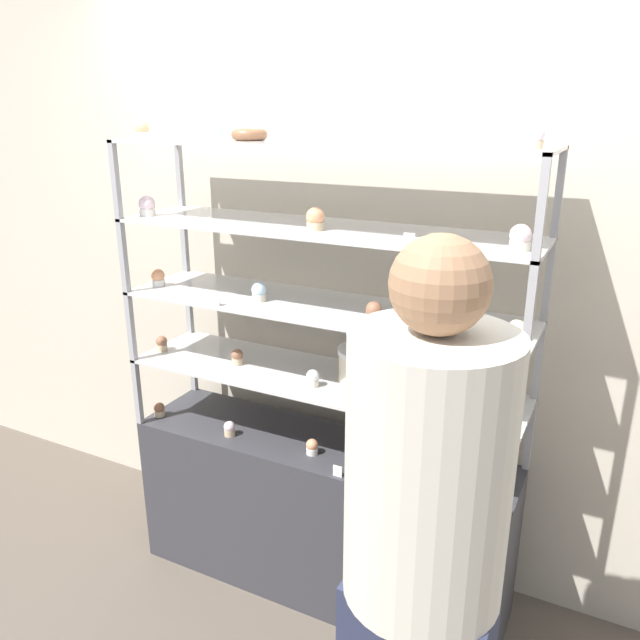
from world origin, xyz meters
The scene contains 37 objects.
ground_plane centered at (0.00, 0.00, 0.00)m, with size 20.00×20.00×0.00m, color brown.
back_wall centered at (0.00, 0.35, 1.30)m, with size 8.00×0.05×2.60m.
display_base centered at (0.00, 0.00, 0.34)m, with size 1.58×0.41×0.69m.
display_riser_lower centered at (0.00, 0.00, 0.97)m, with size 1.58×0.41×0.30m.
display_riser_middle centered at (0.00, 0.00, 1.26)m, with size 1.58×0.41×0.30m.
display_riser_upper centered at (0.00, 0.00, 1.56)m, with size 1.58×0.41×0.30m.
display_riser_top centered at (0.00, 0.00, 1.86)m, with size 1.58×0.41×0.30m.
layer_cake_centerpiece centered at (0.17, 0.05, 1.05)m, with size 0.21×0.21×0.13m.
sheet_cake_frosted centered at (0.45, -0.05, 0.72)m, with size 0.24×0.18×0.07m.
cupcake_0 centered at (-0.75, -0.10, 0.72)m, with size 0.05×0.05×0.06m.
cupcake_1 centered at (-0.37, -0.11, 0.72)m, with size 0.05×0.05×0.06m.
cupcake_2 centered at (0.01, -0.08, 0.72)m, with size 0.05×0.05×0.06m.
cupcake_3 centered at (0.73, -0.10, 0.72)m, with size 0.05×0.05×0.06m.
price_tag_0 centered at (0.17, -0.18, 0.71)m, with size 0.04×0.00×0.04m.
cupcake_4 centered at (-0.74, -0.06, 1.02)m, with size 0.05×0.05×0.07m.
cupcake_5 centered at (-0.36, -0.04, 1.02)m, with size 0.05×0.05×0.07m.
cupcake_6 centered at (0.01, -0.09, 1.02)m, with size 0.05×0.05×0.07m.
cupcake_7 centered at (0.37, -0.06, 1.02)m, with size 0.05×0.05×0.07m.
cupcake_8 centered at (0.73, -0.04, 1.02)m, with size 0.05×0.05×0.07m.
price_tag_1 centered at (0.52, -0.18, 1.01)m, with size 0.04×0.00×0.04m.
cupcake_9 centered at (-0.73, -0.06, 1.32)m, with size 0.06×0.06×0.07m.
cupcake_10 centered at (-0.23, -0.06, 1.32)m, with size 0.06×0.06×0.07m.
cupcake_11 centered at (0.25, -0.09, 1.32)m, with size 0.06×0.06×0.07m.
cupcake_12 centered at (0.73, -0.06, 1.32)m, with size 0.06×0.06×0.07m.
price_tag_2 centered at (-0.35, -0.18, 1.30)m, with size 0.04×0.00×0.04m.
cupcake_13 centered at (-0.73, -0.09, 1.62)m, with size 0.07×0.07×0.08m.
cupcake_14 centered at (0.01, -0.06, 1.62)m, with size 0.07×0.07×0.08m.
cupcake_15 centered at (0.71, -0.08, 1.62)m, with size 0.07×0.07×0.08m.
price_tag_3 centered at (0.40, -0.18, 1.60)m, with size 0.04×0.00×0.04m.
cupcake_16 centered at (-0.75, -0.06, 1.91)m, with size 0.05×0.05×0.06m.
cupcake_17 centered at (-0.37, -0.09, 1.91)m, with size 0.05×0.05×0.06m.
cupcake_18 centered at (-0.01, -0.09, 1.91)m, with size 0.05×0.05×0.06m.
cupcake_19 centered at (0.37, -0.04, 1.91)m, with size 0.05×0.05×0.06m.
cupcake_20 centered at (0.72, -0.05, 1.91)m, with size 0.05×0.05×0.06m.
price_tag_4 centered at (0.40, -0.18, 1.90)m, with size 0.04×0.00×0.04m.
donut_glazed centered at (-0.28, -0.01, 1.90)m, with size 0.13×0.13×0.04m.
customer_figure centered at (0.66, -0.72, 0.93)m, with size 0.40×0.40×1.73m.
Camera 1 is at (1.01, -2.00, 1.99)m, focal length 35.00 mm.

